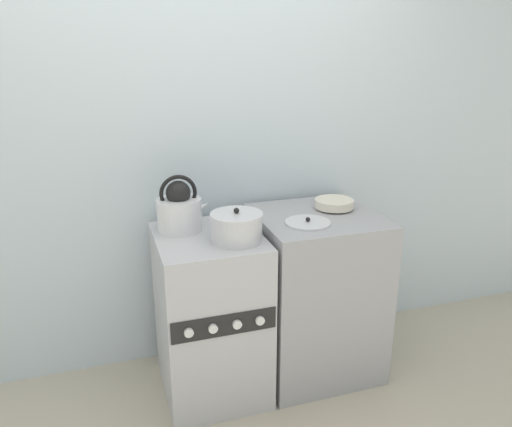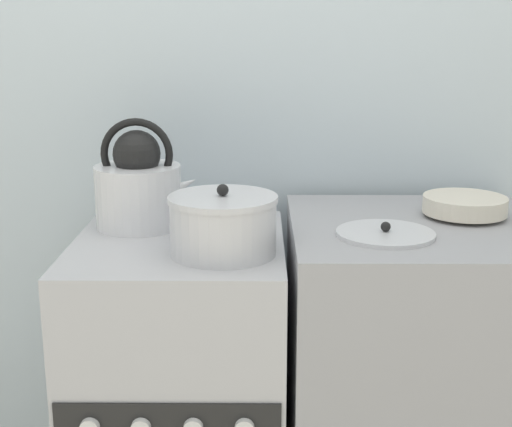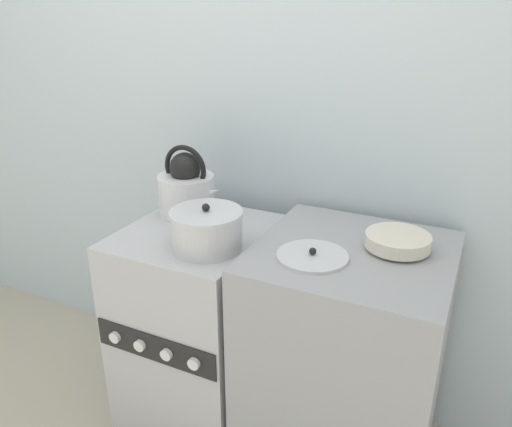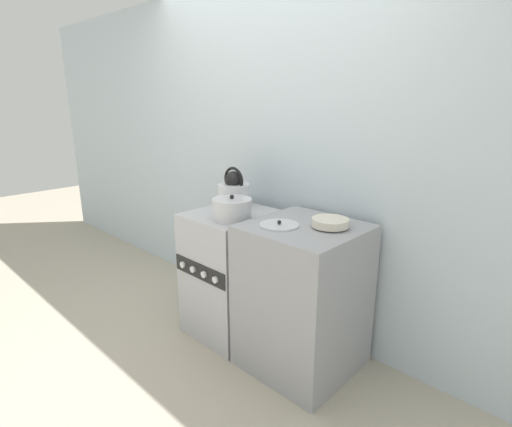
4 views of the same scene
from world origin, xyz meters
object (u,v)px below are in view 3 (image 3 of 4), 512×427
object	(u,v)px
kettle	(187,189)
cooking_pot	(207,230)
stove	(200,329)
loose_pot_lid	(312,256)
enamel_bowl	(398,241)

from	to	relation	value
kettle	cooking_pot	size ratio (longest dim) A/B	1.13
stove	cooking_pot	world-z (taller)	cooking_pot
loose_pot_lid	kettle	bearing A→B (deg)	160.63
kettle	cooking_pot	bearing A→B (deg)	-45.36
kettle	enamel_bowl	world-z (taller)	kettle
loose_pot_lid	enamel_bowl	bearing A→B (deg)	36.88
stove	loose_pot_lid	size ratio (longest dim) A/B	3.82
stove	kettle	xyz separation A→B (m)	(-0.12, 0.13, 0.56)
stove	enamel_bowl	size ratio (longest dim) A/B	4.16
kettle	enamel_bowl	xyz separation A→B (m)	(0.86, -0.04, -0.04)
stove	cooking_pot	bearing A→B (deg)	-41.83
cooking_pot	loose_pot_lid	world-z (taller)	cooking_pot
enamel_bowl	loose_pot_lid	size ratio (longest dim) A/B	0.92
cooking_pot	enamel_bowl	distance (m)	0.65
stove	loose_pot_lid	xyz separation A→B (m)	(0.51, -0.09, 0.49)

